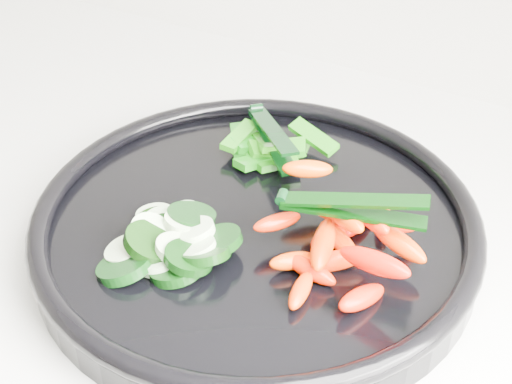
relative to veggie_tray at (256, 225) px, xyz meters
The scene contains 6 objects.
veggie_tray is the anchor object (origin of this frame).
cucumber_pile 0.08m from the veggie_tray, 125.46° to the right, with size 0.12×0.12×0.04m.
carrot_pile 0.08m from the veggie_tray, ahead, with size 0.15×0.15×0.06m.
pepper_pile 0.10m from the veggie_tray, 113.80° to the left, with size 0.11×0.09×0.04m.
tong_carrot 0.10m from the veggie_tray, ahead, with size 0.11×0.04×0.02m.
tong_pepper 0.10m from the veggie_tray, 111.62° to the left, with size 0.09×0.09×0.02m.
Camera 1 is at (0.51, 1.26, 1.33)m, focal length 50.00 mm.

